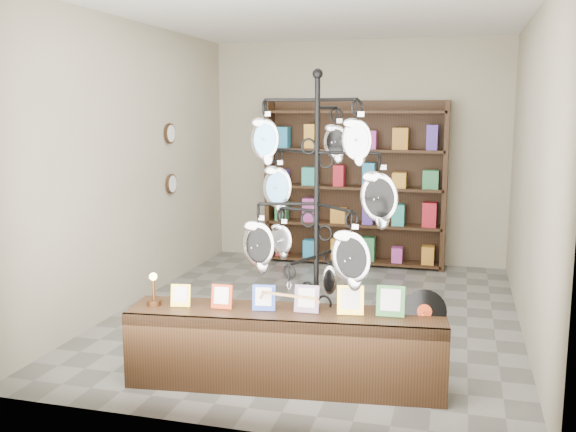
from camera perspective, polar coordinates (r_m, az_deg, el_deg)
name	(u,v)px	position (r m, az deg, el deg)	size (l,w,h in m)	color
ground	(316,314)	(6.68, 2.53, -8.69)	(5.00, 5.00, 0.00)	slate
room_envelope	(318,133)	(6.36, 2.65, 7.37)	(5.00, 5.00, 5.00)	#ACA38B
display_tree	(317,205)	(4.83, 2.56, 1.02)	(1.24, 1.20, 2.37)	black
front_shelf	(285,348)	(4.96, -0.24, -11.64)	(2.42, 0.76, 0.84)	black
back_shelving	(355,189)	(8.67, 5.94, 2.43)	(2.42, 0.36, 2.20)	black
wall_clocks	(171,159)	(7.78, -10.39, 5.02)	(0.03, 0.24, 0.84)	black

